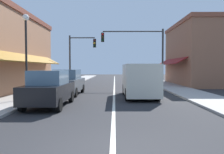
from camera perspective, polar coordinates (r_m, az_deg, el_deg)
ground_plane at (r=22.81m, az=0.61°, el=-2.37°), size 80.00×80.00×0.00m
sidewalk_left at (r=23.47m, az=-12.95°, el=-2.15°), size 2.60×56.00×0.12m
sidewalk_right at (r=23.44m, az=14.19°, el=-2.17°), size 2.60×56.00×0.12m
lane_center_stripe at (r=22.81m, az=0.61°, el=-2.37°), size 0.14×52.00×0.01m
storefront_right_block at (r=26.55m, az=21.94°, el=5.44°), size 6.94×10.20×6.76m
parked_car_nearest_left at (r=11.29m, az=-15.75°, el=-2.89°), size 1.79×4.10×1.77m
parked_car_second_left at (r=15.94m, az=-11.22°, el=-1.32°), size 1.88×4.15×1.77m
van_in_lane at (r=14.43m, az=7.03°, el=-0.61°), size 2.04×5.20×2.12m
traffic_signal_mast_arm at (r=22.38m, az=7.41°, el=7.75°), size 6.20×0.50×5.74m
traffic_signal_left_corner at (r=24.22m, az=-8.54°, el=6.24°), size 2.93×0.50×5.36m
street_lamp_left_near at (r=13.56m, az=-21.20°, el=8.13°), size 0.36×0.36×4.91m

